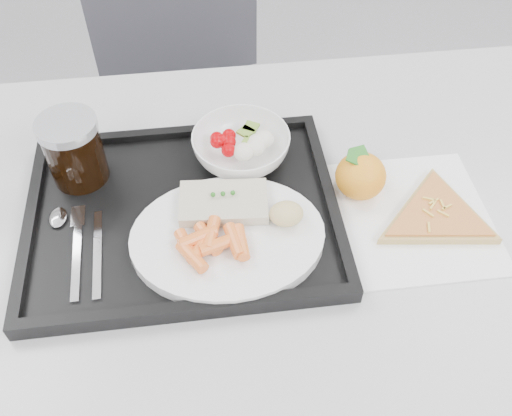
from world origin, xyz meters
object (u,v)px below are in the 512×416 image
Objects in this scene: table at (261,255)px; salad_bowl at (241,147)px; chair at (180,79)px; tangerine at (361,176)px; pizza_slice at (437,216)px; cola_glass at (74,149)px; dinner_plate at (228,238)px; tray at (183,214)px.

salad_bowl reaches higher than table.
tangerine is (0.27, -0.61, 0.25)m from chair.
chair is 0.60m from salad_bowl.
pizza_slice is at bearing -29.26° from salad_bowl.
cola_glass is 1.19× the size of tangerine.
dinner_plate is at bearing -36.34° from cola_glass.
chair reaches higher than table.
cola_glass is (-0.15, -0.54, 0.28)m from chair.
tray reaches higher than table.
cola_glass reaches higher than tangerine.
tray is at bearing 133.38° from dinner_plate.
chair is 2.07× the size of tray.
cola_glass reaches higher than salad_bowl.
chair is 0.67m from tray.
cola_glass is at bearing 164.58° from pizza_slice.
chair is at bearing 118.55° from pizza_slice.
dinner_plate is 2.97× the size of tangerine.
dinner_plate is 2.50× the size of cola_glass.
tangerine reaches higher than table.
chair reaches higher than pizza_slice.
chair reaches higher than tray.
chair is 10.24× the size of tangerine.
tangerine reaches higher than pizza_slice.
tray is 0.09m from dinner_plate.
tray is 0.37m from pizza_slice.
chair reaches higher than cola_glass.
chair is 0.71m from tangerine.
cola_glass is (-0.26, 0.13, 0.14)m from table.
cola_glass is (-0.15, 0.09, 0.06)m from tray.
tray is (0.00, -0.63, 0.22)m from chair.
salad_bowl is at bearing 77.35° from dinner_plate.
salad_bowl is 0.19m from tangerine.
tangerine is at bearing 21.66° from dinner_plate.
table is 0.11m from dinner_plate.
tray is at bearing -31.27° from cola_glass.
tangerine is at bearing 144.92° from pizza_slice.
dinner_plate is at bearing -158.34° from tangerine.
pizza_slice is (0.37, -0.05, 0.00)m from tray.
chair reaches higher than dinner_plate.
tray is 4.17× the size of cola_glass.
salad_bowl is at bearing 154.50° from tangerine.
tangerine is (0.16, 0.05, 0.10)m from table.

